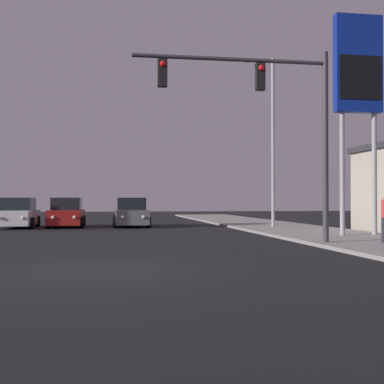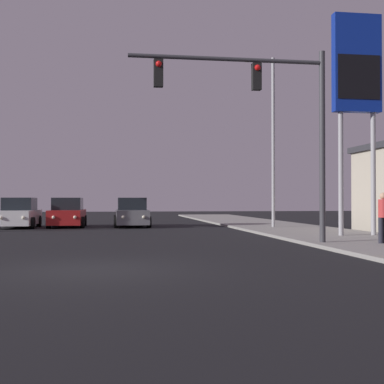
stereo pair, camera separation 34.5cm
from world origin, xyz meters
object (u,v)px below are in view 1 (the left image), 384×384
car_white (18,214)px  traffic_light_mast (273,106)px  gas_station_sign (358,76)px  car_grey (131,214)px  car_red (67,214)px  street_lamp (271,133)px

car_white → traffic_light_mast: bearing=129.0°
gas_station_sign → car_grey: bearing=129.3°
car_red → car_grey: bearing=178.4°
car_red → car_white: bearing=10.0°
car_grey → street_lamp: 9.19m
traffic_light_mast → gas_station_sign: 5.95m
car_white → gas_station_sign: bearing=147.0°
car_red → street_lamp: size_ratio=0.48×
car_grey → street_lamp: (7.19, -3.72, 4.36)m
car_red → car_grey: 3.66m
traffic_light_mast → car_red: bearing=118.8°
car_white → gas_station_sign: 19.16m
car_white → car_red: size_ratio=1.00×
traffic_light_mast → street_lamp: (3.15, 10.07, 0.43)m
traffic_light_mast → street_lamp: street_lamp is taller
car_grey → traffic_light_mast: size_ratio=0.65×
car_red → traffic_light_mast: (7.69, -14.01, 3.93)m
car_white → gas_station_sign: gas_station_sign is taller
car_grey → traffic_light_mast: (4.04, -13.80, 3.93)m
car_white → traffic_light_mast: (10.29, -13.63, 3.93)m
traffic_light_mast → gas_station_sign: bearing=34.2°
car_white → traffic_light_mast: size_ratio=0.65×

